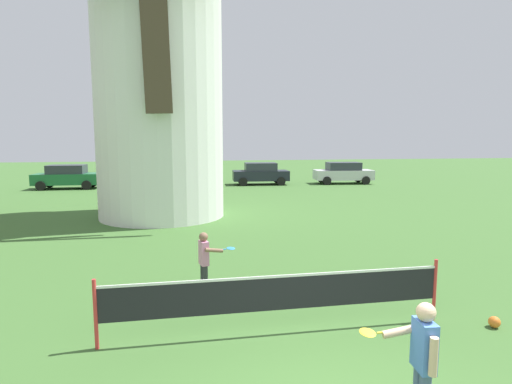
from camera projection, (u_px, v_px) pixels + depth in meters
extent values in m
cylinder|color=white|center=(160.00, 101.00, 16.52)|extent=(5.09, 5.09, 9.53)
cylinder|color=red|center=(96.00, 314.00, 6.14)|extent=(0.06, 0.06, 1.10)
cylinder|color=red|center=(435.00, 290.00, 7.14)|extent=(0.06, 0.06, 1.10)
cube|color=black|center=(278.00, 294.00, 6.63)|extent=(5.62, 0.01, 0.55)
cube|color=white|center=(278.00, 276.00, 6.59)|extent=(5.62, 0.02, 0.04)
cube|color=#4C7AD1|center=(424.00, 345.00, 4.48)|extent=(0.20, 0.33, 0.56)
sphere|color=#DBB28E|center=(426.00, 312.00, 4.43)|extent=(0.21, 0.21, 0.21)
cylinder|color=#DBB28E|center=(433.00, 357.00, 4.28)|extent=(0.09, 0.09, 0.42)
cylinder|color=#DBB28E|center=(401.00, 331.00, 4.63)|extent=(0.44, 0.13, 0.16)
cylinder|color=yellow|center=(386.00, 332.00, 4.61)|extent=(0.22, 0.05, 0.04)
ellipsoid|color=yellow|center=(368.00, 333.00, 4.60)|extent=(0.20, 0.26, 0.03)
cylinder|color=#333338|center=(203.00, 277.00, 8.63)|extent=(0.11, 0.11, 0.57)
cylinder|color=#333338|center=(205.00, 279.00, 8.50)|extent=(0.11, 0.11, 0.57)
cube|color=pink|center=(204.00, 253.00, 8.50)|extent=(0.22, 0.31, 0.51)
sphere|color=#89664C|center=(203.00, 237.00, 8.45)|extent=(0.19, 0.19, 0.19)
cylinder|color=#89664C|center=(201.00, 252.00, 8.66)|extent=(0.08, 0.08, 0.38)
cylinder|color=#89664C|center=(214.00, 250.00, 8.41)|extent=(0.40, 0.18, 0.15)
cylinder|color=#338CCC|center=(221.00, 249.00, 8.48)|extent=(0.22, 0.08, 0.04)
ellipsoid|color=#338CCC|center=(231.00, 248.00, 8.57)|extent=(0.23, 0.28, 0.03)
sphere|color=orange|center=(494.00, 322.00, 6.90)|extent=(0.19, 0.19, 0.19)
cube|color=#1E6638|center=(67.00, 179.00, 26.65)|extent=(4.08, 1.77, 0.70)
cube|color=#2D333D|center=(67.00, 169.00, 26.57)|extent=(2.29, 1.53, 0.56)
cylinder|color=black|center=(93.00, 182.00, 27.74)|extent=(0.60, 0.19, 0.60)
cylinder|color=black|center=(87.00, 185.00, 26.08)|extent=(0.60, 0.19, 0.60)
cylinder|color=black|center=(50.00, 183.00, 27.30)|extent=(0.60, 0.19, 0.60)
cylinder|color=black|center=(41.00, 186.00, 25.64)|extent=(0.60, 0.19, 0.60)
cube|color=#999919|center=(167.00, 177.00, 28.25)|extent=(4.13, 2.01, 0.70)
cube|color=#2D333D|center=(167.00, 168.00, 28.17)|extent=(2.36, 1.67, 0.56)
cylinder|color=black|center=(188.00, 180.00, 29.27)|extent=(0.61, 0.23, 0.60)
cylinder|color=black|center=(186.00, 183.00, 27.59)|extent=(0.61, 0.23, 0.60)
cylinder|color=black|center=(149.00, 181.00, 29.00)|extent=(0.61, 0.23, 0.60)
cylinder|color=black|center=(145.00, 183.00, 27.32)|extent=(0.61, 0.23, 0.60)
cube|color=#1E232D|center=(261.00, 175.00, 29.18)|extent=(4.04, 1.93, 0.70)
cube|color=#2D333D|center=(261.00, 167.00, 29.10)|extent=(2.30, 1.62, 0.56)
cylinder|color=black|center=(277.00, 179.00, 30.22)|extent=(0.61, 0.21, 0.60)
cylinder|color=black|center=(281.00, 181.00, 28.55)|extent=(0.61, 0.21, 0.60)
cylinder|color=black|center=(241.00, 179.00, 29.90)|extent=(0.61, 0.21, 0.60)
cylinder|color=black|center=(243.00, 182.00, 28.23)|extent=(0.61, 0.21, 0.60)
cube|color=silver|center=(343.00, 175.00, 29.83)|extent=(4.33, 2.11, 0.70)
cube|color=#2D333D|center=(343.00, 166.00, 29.75)|extent=(2.48, 1.72, 0.56)
cylinder|color=black|center=(358.00, 178.00, 30.83)|extent=(0.61, 0.24, 0.60)
cylinder|color=black|center=(366.00, 180.00, 29.15)|extent=(0.61, 0.24, 0.60)
cylinder|color=black|center=(321.00, 179.00, 30.61)|extent=(0.61, 0.24, 0.60)
cylinder|color=black|center=(327.00, 181.00, 28.93)|extent=(0.61, 0.24, 0.60)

